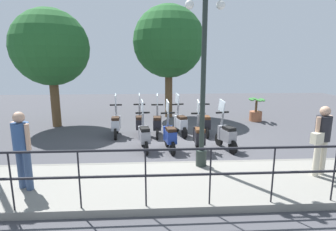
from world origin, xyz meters
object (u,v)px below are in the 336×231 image
object	(u,v)px
pedestrian_with_bag	(322,136)
scooter_near_2	(170,135)
scooter_near_3	(144,135)
scooter_far_0	(205,123)
tree_large	(51,48)
pedestrian_distant	(22,145)
scooter_far_4	(116,124)
tree_distant	(169,42)
scooter_near_1	(199,136)
scooter_near_0	(226,134)
potted_palm	(256,112)
scooter_far_1	(180,123)
lamp_post_near	(203,90)
scooter_far_2	(157,123)
scooter_far_3	(140,123)

from	to	relation	value
pedestrian_with_bag	scooter_near_2	size ratio (longest dim) A/B	1.03
scooter_near_3	scooter_far_0	world-z (taller)	same
tree_large	pedestrian_with_bag	bearing A→B (deg)	-126.27
pedestrian_distant	tree_large	world-z (taller)	tree_large
scooter_near_3	scooter_far_4	size ratio (longest dim) A/B	1.00
pedestrian_with_bag	scooter_far_4	size ratio (longest dim) A/B	1.03
tree_large	scooter_far_0	xyz separation A→B (m)	(-1.78, -6.00, -2.75)
pedestrian_distant	tree_distant	xyz separation A→B (m)	(7.71, -3.36, 2.53)
scooter_near_1	scooter_near_0	bearing A→B (deg)	-80.13
pedestrian_with_bag	scooter_near_0	bearing A→B (deg)	7.99
scooter_near_3	scooter_near_2	bearing A→B (deg)	-105.61
pedestrian_with_bag	scooter_near_1	size ratio (longest dim) A/B	1.03
pedestrian_distant	scooter_near_3	xyz separation A→B (m)	(2.67, -2.31, -0.60)
potted_palm	scooter_near_3	size ratio (longest dim) A/B	0.69
scooter_near_3	scooter_far_1	bearing A→B (deg)	-48.33
scooter_near_3	scooter_far_0	size ratio (longest dim) A/B	1.00
lamp_post_near	scooter_near_3	world-z (taller)	lamp_post_near
tree_distant	potted_palm	size ratio (longest dim) A/B	5.02
scooter_near_0	scooter_near_1	xyz separation A→B (m)	(-0.13, 0.87, 0.00)
pedestrian_with_bag	pedestrian_distant	size ratio (longest dim) A/B	1.00
scooter_far_1	scooter_far_4	distance (m)	2.35
scooter_near_0	pedestrian_with_bag	bearing A→B (deg)	-162.89
lamp_post_near	scooter_far_0	bearing A→B (deg)	-12.61
pedestrian_distant	scooter_far_2	distance (m)	5.06
scooter_far_0	scooter_far_4	xyz separation A→B (m)	(0.01, 3.26, 0.00)
tree_large	scooter_far_4	size ratio (longest dim) A/B	3.11
scooter_near_2	scooter_far_0	bearing A→B (deg)	-49.48
scooter_near_1	scooter_far_0	xyz separation A→B (m)	(1.78, -0.53, 0.00)
lamp_post_near	scooter_far_4	world-z (taller)	lamp_post_near
potted_palm	scooter_far_3	distance (m)	5.66
pedestrian_with_bag	potted_palm	bearing A→B (deg)	-33.75
lamp_post_near	scooter_far_2	size ratio (longest dim) A/B	2.78
pedestrian_with_bag	scooter_far_0	world-z (taller)	pedestrian_with_bag
tree_distant	scooter_near_3	bearing A→B (deg)	168.20
tree_large	scooter_near_2	world-z (taller)	tree_large
lamp_post_near	scooter_far_3	xyz separation A→B (m)	(3.34, 1.67, -1.56)
lamp_post_near	pedestrian_with_bag	distance (m)	2.81
potted_palm	scooter_far_4	size ratio (longest dim) A/B	0.69
pedestrian_with_bag	scooter_far_0	distance (m)	4.40
scooter_near_2	scooter_far_0	distance (m)	2.17
scooter_near_3	scooter_far_1	xyz separation A→B (m)	(1.61, -1.28, 0.00)
tree_large	scooter_far_4	xyz separation A→B (m)	(-1.77, -2.74, -2.75)
scooter_near_2	scooter_far_2	bearing A→B (deg)	3.16
scooter_near_1	scooter_far_3	size ratio (longest dim) A/B	1.00
pedestrian_with_bag	scooter_far_1	bearing A→B (deg)	9.71
pedestrian_with_bag	scooter_near_2	xyz separation A→B (m)	(2.31, 3.23, -0.60)
pedestrian_distant	tree_distant	size ratio (longest dim) A/B	0.30
scooter_far_4	scooter_far_3	bearing A→B (deg)	-88.02
scooter_near_0	scooter_near_1	size ratio (longest dim) A/B	1.00
scooter_far_0	pedestrian_distant	bearing A→B (deg)	132.03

